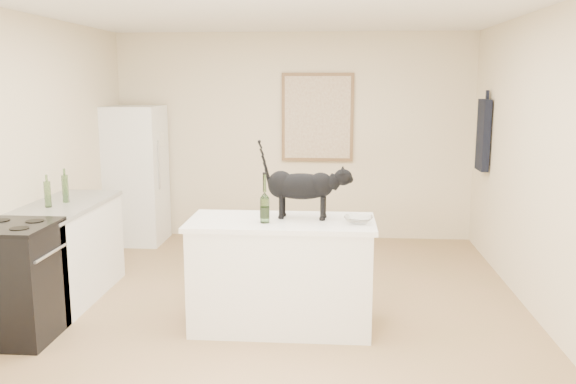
{
  "coord_description": "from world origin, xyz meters",
  "views": [
    {
      "loc": [
        0.52,
        -4.93,
        2.0
      ],
      "look_at": [
        0.15,
        -0.15,
        1.12
      ],
      "focal_mm": 37.82,
      "sensor_mm": 36.0,
      "label": 1
    }
  ],
  "objects_px": {
    "fridge": "(135,175)",
    "glass_bowl": "(358,220)",
    "stove": "(15,283)",
    "wine_bottle": "(265,201)",
    "black_cat": "(301,190)"
  },
  "relations": [
    {
      "from": "stove",
      "to": "fridge",
      "type": "distance_m",
      "value": 2.98
    },
    {
      "from": "black_cat",
      "to": "wine_bottle",
      "type": "relative_size",
      "value": 1.92
    },
    {
      "from": "stove",
      "to": "glass_bowl",
      "type": "height_order",
      "value": "glass_bowl"
    },
    {
      "from": "fridge",
      "to": "wine_bottle",
      "type": "bearing_deg",
      "value": -53.99
    },
    {
      "from": "stove",
      "to": "fridge",
      "type": "bearing_deg",
      "value": 90.0
    },
    {
      "from": "stove",
      "to": "glass_bowl",
      "type": "relative_size",
      "value": 3.97
    },
    {
      "from": "glass_bowl",
      "to": "stove",
      "type": "bearing_deg",
      "value": -172.96
    },
    {
      "from": "glass_bowl",
      "to": "wine_bottle",
      "type": "bearing_deg",
      "value": -177.49
    },
    {
      "from": "stove",
      "to": "glass_bowl",
      "type": "xyz_separation_m",
      "value": [
        2.66,
        0.33,
        0.48
      ]
    },
    {
      "from": "stove",
      "to": "wine_bottle",
      "type": "relative_size",
      "value": 2.57
    },
    {
      "from": "fridge",
      "to": "glass_bowl",
      "type": "relative_size",
      "value": 7.49
    },
    {
      "from": "fridge",
      "to": "black_cat",
      "type": "height_order",
      "value": "fridge"
    },
    {
      "from": "wine_bottle",
      "to": "glass_bowl",
      "type": "bearing_deg",
      "value": 2.51
    },
    {
      "from": "stove",
      "to": "glass_bowl",
      "type": "bearing_deg",
      "value": 7.04
    },
    {
      "from": "stove",
      "to": "black_cat",
      "type": "relative_size",
      "value": 1.34
    }
  ]
}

